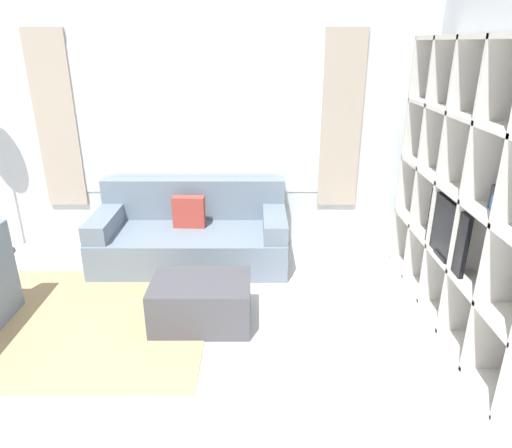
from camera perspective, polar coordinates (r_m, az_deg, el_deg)
wall_back at (r=5.18m, az=-6.91°, el=11.64°), size 6.23×0.11×2.70m
wall_right at (r=3.97m, az=29.34°, el=5.79°), size 0.07×4.57×2.70m
area_rug at (r=4.31m, az=-20.00°, el=-11.17°), size 2.07×1.83×0.01m
shelving_unit at (r=4.00m, az=25.83°, el=3.45°), size 0.39×2.42×2.31m
couch_main at (r=5.02m, az=-7.89°, el=-1.45°), size 2.04×0.94×0.84m
ottoman at (r=3.96m, az=-6.72°, el=-9.64°), size 0.83×0.57×0.40m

